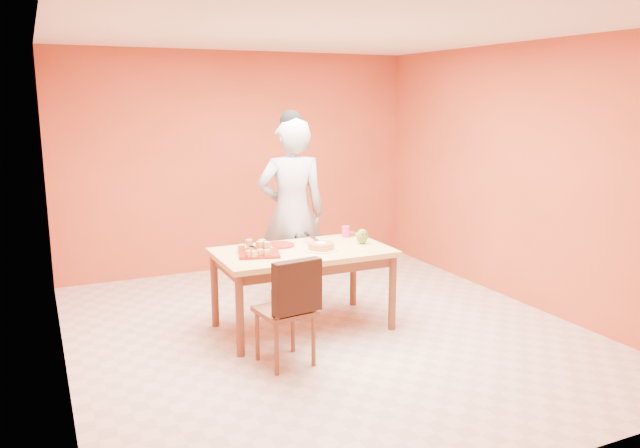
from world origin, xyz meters
name	(u,v)px	position (x,y,z in m)	size (l,w,h in m)	color
floor	(326,331)	(0.00, 0.00, 0.00)	(5.00, 5.00, 0.00)	beige
ceiling	(326,30)	(0.00, 0.00, 2.70)	(5.00, 5.00, 0.00)	white
wall_back	(240,162)	(0.00, 2.50, 1.35)	(4.50, 4.50, 0.00)	#C9502E
wall_left	(53,206)	(-2.25, 0.00, 1.35)	(5.00, 5.00, 0.00)	#C9502E
wall_right	(521,175)	(2.25, 0.00, 1.35)	(5.00, 5.00, 0.00)	#C9502E
dining_table	(303,260)	(-0.16, 0.17, 0.67)	(1.60, 0.90, 0.76)	tan
dining_chair	(286,309)	(-0.61, -0.53, 0.47)	(0.47, 0.54, 0.91)	brown
pastry_pile	(259,246)	(-0.58, 0.17, 0.83)	(0.32, 0.32, 0.11)	tan
person	(292,213)	(0.03, 0.88, 0.97)	(0.71, 0.46, 1.94)	gray
pastry_platter	(259,253)	(-0.58, 0.17, 0.77)	(0.36, 0.36, 0.02)	maroon
red_dinner_plate	(280,245)	(-0.29, 0.40, 0.77)	(0.28, 0.28, 0.02)	maroon
white_cake_plate	(321,250)	(-0.01, 0.08, 0.77)	(0.30, 0.30, 0.01)	silver
sponge_cake	(321,246)	(-0.01, 0.08, 0.80)	(0.24, 0.24, 0.05)	#C18032
cake_server	(314,238)	(0.00, 0.26, 0.83)	(0.04, 0.23, 0.01)	silver
egg_ornament	(362,236)	(0.46, 0.15, 0.83)	(0.12, 0.09, 0.15)	olive
magenta_glass	(346,232)	(0.44, 0.47, 0.82)	(0.08, 0.08, 0.11)	#D21F83
checker_tin	(350,234)	(0.52, 0.52, 0.78)	(0.11, 0.11, 0.03)	#391C0F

